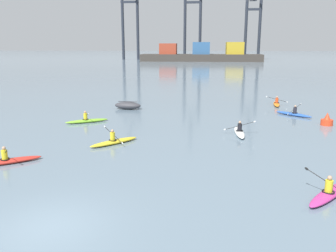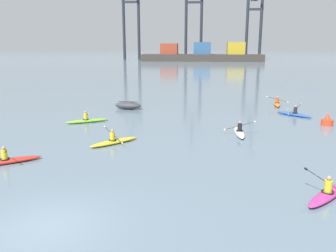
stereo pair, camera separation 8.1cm
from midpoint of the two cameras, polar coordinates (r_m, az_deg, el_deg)
ground_plane at (r=12.98m, az=-18.88°, el=-15.36°), size 800.00×800.00×0.00m
container_barge at (r=138.84m, az=5.69°, el=11.54°), size 46.71×9.23×7.29m
gantry_crane_west at (r=156.51m, az=-6.08°, el=17.57°), size 7.70×16.25×36.26m
gantry_crane_west_mid at (r=154.79m, az=4.26°, el=17.63°), size 7.72×15.54×37.35m
gantry_crane_east_mid at (r=151.93m, az=14.03°, el=16.87°), size 6.77×19.60×37.03m
capsized_dinghy at (r=33.97m, az=-6.48°, el=3.36°), size 2.72×1.44×0.76m
channel_buoy at (r=29.52m, az=24.71°, el=0.78°), size 0.90×0.90×1.00m
kayak_blue at (r=32.47m, az=20.03°, el=1.88°), size 2.83×2.82×1.03m
kayak_magenta at (r=15.78m, az=24.90°, el=-9.99°), size 2.67×2.97×1.06m
kayak_red at (r=20.07m, az=-24.78°, el=-5.14°), size 3.15×2.41×1.06m
kayak_yellow at (r=22.07m, az=-8.76°, el=-2.48°), size 2.77×2.88×1.03m
kayak_lime at (r=28.60m, az=-13.05°, el=0.91°), size 3.24×2.22×0.96m
kayak_orange at (r=37.74m, az=17.49°, el=3.53°), size 2.22×3.45×0.95m
kayak_white at (r=24.70m, az=11.70°, el=-0.92°), size 2.22×3.41×0.99m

